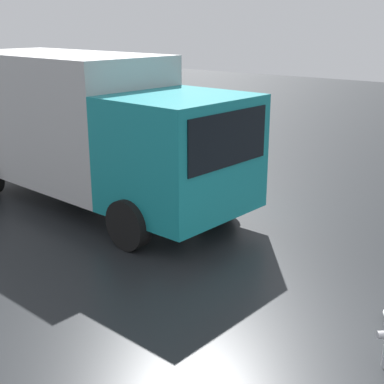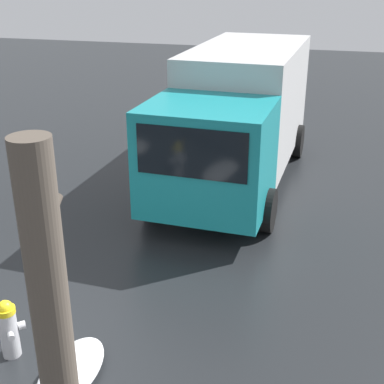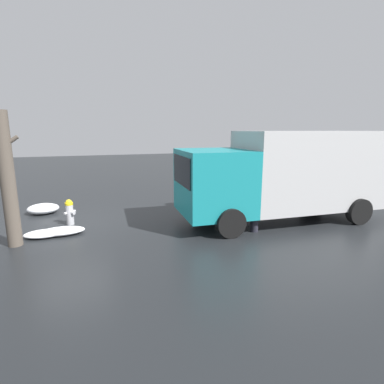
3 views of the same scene
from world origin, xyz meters
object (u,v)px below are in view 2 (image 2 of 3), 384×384
Objects in this scene: fire_hydrant at (8,328)px; tree_trunk at (52,320)px; delivery_truck at (239,113)px; pedestrian at (263,171)px.

fire_hydrant is 2.50m from tree_trunk.
tree_trunk reaches higher than delivery_truck.
delivery_truck is 4.34× the size of pedestrian.
fire_hydrant is at bearing 78.66° from delivery_truck.
delivery_truck reaches higher than pedestrian.
pedestrian is (5.62, -2.66, 0.47)m from fire_hydrant.
delivery_truck is 2.04m from pedestrian.
tree_trunk reaches higher than pedestrian.
pedestrian is at bearing 21.93° from fire_hydrant.
pedestrian is (6.97, -1.11, -0.94)m from tree_trunk.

